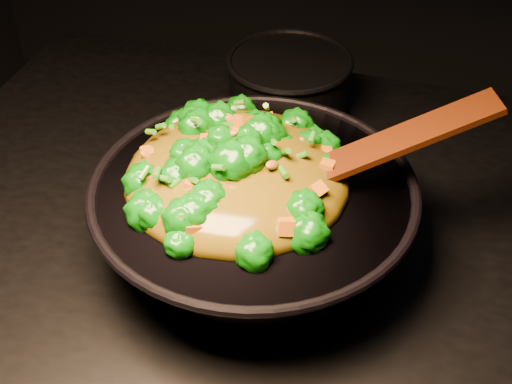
% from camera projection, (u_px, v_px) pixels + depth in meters
% --- Properties ---
extents(wok, '(0.40, 0.40, 0.11)m').
position_uv_depth(wok, '(254.00, 221.00, 0.91)').
color(wok, black).
rests_on(wok, stovetop).
extents(stir_fry, '(0.37, 0.37, 0.10)m').
position_uv_depth(stir_fry, '(237.00, 150.00, 0.86)').
color(stir_fry, '#0D6E07').
rests_on(stir_fry, wok).
extents(spatula, '(0.28, 0.16, 0.12)m').
position_uv_depth(spatula, '(373.00, 150.00, 0.85)').
color(spatula, '#321504').
rests_on(spatula, wok).
extents(back_pot, '(0.22, 0.22, 0.11)m').
position_uv_depth(back_pot, '(289.00, 88.00, 1.16)').
color(back_pot, black).
rests_on(back_pot, stovetop).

